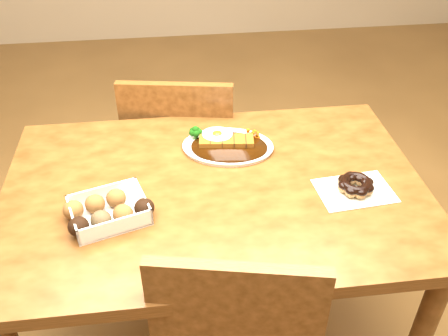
{
  "coord_description": "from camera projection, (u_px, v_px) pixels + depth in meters",
  "views": [
    {
      "loc": [
        -0.11,
        -1.1,
        1.64
      ],
      "look_at": [
        0.03,
        0.0,
        0.81
      ],
      "focal_mm": 40.0,
      "sensor_mm": 36.0,
      "label": 1
    }
  ],
  "objects": [
    {
      "name": "katsu_curry_plate",
      "position": [
        226.0,
        144.0,
        1.57
      ],
      "size": [
        0.31,
        0.25,
        0.06
      ],
      "rotation": [
        0.0,
        0.0,
        -0.18
      ],
      "color": "white",
      "rests_on": "table"
    },
    {
      "name": "table",
      "position": [
        215.0,
        212.0,
        1.48
      ],
      "size": [
        1.2,
        0.8,
        0.75
      ],
      "color": "#46270E",
      "rests_on": "ground"
    },
    {
      "name": "donut_box",
      "position": [
        107.0,
        211.0,
        1.3
      ],
      "size": [
        0.24,
        0.2,
        0.05
      ],
      "rotation": [
        0.0,
        0.0,
        0.3
      ],
      "color": "white",
      "rests_on": "table"
    },
    {
      "name": "pon_de_ring",
      "position": [
        356.0,
        185.0,
        1.39
      ],
      "size": [
        0.22,
        0.16,
        0.04
      ],
      "rotation": [
        0.0,
        0.0,
        0.09
      ],
      "color": "silver",
      "rests_on": "table"
    },
    {
      "name": "chair_far",
      "position": [
        184.0,
        157.0,
        2.0
      ],
      "size": [
        0.49,
        0.49,
        0.87
      ],
      "rotation": [
        0.0,
        0.0,
        2.97
      ],
      "color": "#46270E",
      "rests_on": "ground"
    }
  ]
}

